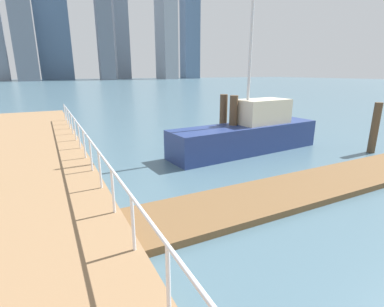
% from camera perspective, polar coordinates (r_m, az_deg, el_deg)
% --- Properties ---
extents(ground_plane, '(300.00, 300.00, 0.00)m').
position_cam_1_polar(ground_plane, '(17.23, -12.18, 3.89)').
color(ground_plane, '#476675').
extents(floating_dock, '(12.16, 2.00, 0.18)m').
position_cam_1_polar(floating_dock, '(9.51, 21.91, -6.21)').
color(floating_dock, brown).
rests_on(floating_dock, ground_plane).
extents(boardwalk_railing, '(0.06, 27.42, 1.08)m').
position_cam_1_polar(boardwalk_railing, '(7.32, -16.95, -2.67)').
color(boardwalk_railing, white).
rests_on(boardwalk_railing, boardwalk).
extents(dock_piling_2, '(0.36, 0.36, 2.51)m').
position_cam_1_polar(dock_piling_2, '(12.86, 8.16, 5.77)').
color(dock_piling_2, brown).
rests_on(dock_piling_2, ground_plane).
extents(dock_piling_3, '(0.34, 0.34, 2.52)m').
position_cam_1_polar(dock_piling_3, '(13.32, 6.22, 6.21)').
color(dock_piling_3, brown).
rests_on(dock_piling_3, ground_plane).
extents(dock_piling_4, '(0.32, 0.32, 2.22)m').
position_cam_1_polar(dock_piling_4, '(14.96, 32.56, 4.29)').
color(dock_piling_4, brown).
rests_on(dock_piling_4, ground_plane).
extents(moored_boat_2, '(7.42, 2.25, 9.80)m').
position_cam_1_polar(moored_boat_2, '(13.16, 11.25, 4.10)').
color(moored_boat_2, navy).
rests_on(moored_boat_2, ground_plane).
extents(skyline_tower_3, '(13.35, 10.69, 52.08)m').
position_cam_1_polar(skyline_tower_3, '(149.51, -26.27, 23.08)').
color(skyline_tower_3, slate).
rests_on(skyline_tower_3, ground_plane).
extents(skyline_tower_4, '(6.91, 8.44, 54.82)m').
position_cam_1_polar(skyline_tower_4, '(141.46, -17.27, 24.99)').
color(skyline_tower_4, slate).
rests_on(skyline_tower_4, ground_plane).
extents(skyline_tower_6, '(7.62, 12.54, 64.50)m').
position_cam_1_polar(skyline_tower_6, '(156.04, -5.25, 26.47)').
color(skyline_tower_6, '#8C939E').
rests_on(skyline_tower_6, ground_plane).
extents(skyline_tower_7, '(9.17, 9.22, 59.98)m').
position_cam_1_polar(skyline_tower_7, '(169.57, -0.42, 24.90)').
color(skyline_tower_7, slate).
rests_on(skyline_tower_7, ground_plane).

